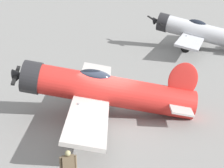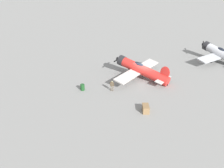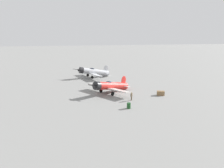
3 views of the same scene
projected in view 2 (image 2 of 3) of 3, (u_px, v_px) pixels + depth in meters
The scene contains 6 objects.
ground_plane at pixel (143, 79), 39.48m from camera, with size 400.00×400.00×0.00m, color gray.
airplane_foreground at pixel (141, 70), 39.11m from camera, with size 9.33×10.03×3.18m.
airplane_mid_apron at pixel (222, 54), 45.29m from camera, with size 10.18×10.80×3.31m.
ground_crew_mechanic at pixel (112, 85), 35.33m from camera, with size 0.44×0.48×1.57m.
equipment_crate at pixel (146, 109), 30.57m from camera, with size 1.62×1.24×0.86m.
fuel_drum at pixel (82, 87), 35.78m from camera, with size 0.65×0.65×0.91m.
Camera 2 is at (31.81, -17.36, 16.43)m, focal length 40.17 mm.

